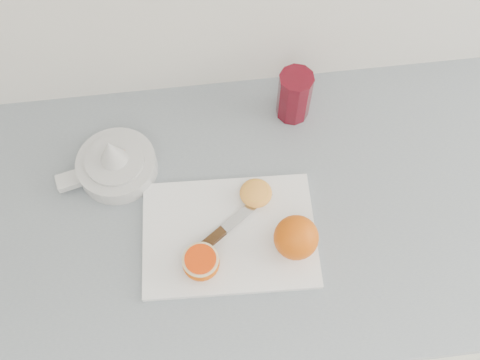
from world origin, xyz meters
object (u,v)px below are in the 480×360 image
Objects in this scene: citrus_juicer at (115,164)px; red_tumbler at (294,97)px; half_orange at (201,263)px; counter at (231,277)px; cutting_board at (229,234)px.

red_tumbler is (0.37, 0.10, 0.02)m from citrus_juicer.
half_orange is 0.27m from citrus_juicer.
citrus_juicer is (-0.15, 0.22, -0.00)m from half_orange.
citrus_juicer is at bearing 153.23° from counter.
cutting_board is (-0.00, -0.06, 0.45)m from counter.
counter is 12.49× the size of citrus_juicer.
counter is at bearing 63.06° from half_orange.
cutting_board is 0.09m from half_orange.
counter is 0.49m from half_orange.
red_tumbler reaches higher than cutting_board.
half_orange is at bearing -134.01° from cutting_board.
cutting_board is 0.26m from citrus_juicer.
red_tumbler is (0.16, 0.20, 0.50)m from counter.
half_orange is 0.39m from red_tumbler.
red_tumbler reaches higher than citrus_juicer.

